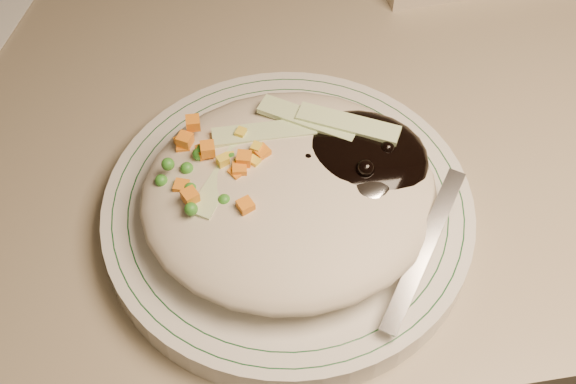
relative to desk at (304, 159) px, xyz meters
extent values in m
cube|color=gray|center=(0.00, 0.00, 0.18)|extent=(1.40, 0.70, 0.04)
cylinder|color=silver|center=(-0.05, -0.21, 0.21)|extent=(0.25, 0.25, 0.02)
torus|color=#144723|center=(-0.05, -0.21, 0.22)|extent=(0.24, 0.24, 0.00)
torus|color=#144723|center=(-0.05, -0.21, 0.22)|extent=(0.21, 0.21, 0.00)
ellipsoid|color=#B7AC94|center=(-0.05, -0.22, 0.24)|extent=(0.19, 0.18, 0.04)
ellipsoid|color=black|center=(-0.01, -0.20, 0.25)|extent=(0.10, 0.09, 0.03)
ellipsoid|color=orange|center=(-0.10, -0.20, 0.24)|extent=(0.08, 0.08, 0.02)
sphere|color=black|center=(-0.04, -0.20, 0.25)|extent=(0.01, 0.01, 0.01)
sphere|color=black|center=(-0.01, -0.20, 0.25)|extent=(0.01, 0.01, 0.01)
sphere|color=black|center=(0.01, -0.20, 0.26)|extent=(0.01, 0.01, 0.01)
sphere|color=black|center=(0.01, -0.19, 0.25)|extent=(0.01, 0.01, 0.01)
sphere|color=black|center=(0.00, -0.22, 0.26)|extent=(0.01, 0.01, 0.01)
sphere|color=black|center=(-0.01, -0.20, 0.25)|extent=(0.01, 0.01, 0.01)
sphere|color=black|center=(0.00, -0.19, 0.25)|extent=(0.01, 0.01, 0.01)
cube|color=orange|center=(-0.10, -0.19, 0.26)|extent=(0.01, 0.01, 0.01)
cube|color=orange|center=(-0.08, -0.21, 0.25)|extent=(0.01, 0.01, 0.01)
cube|color=orange|center=(-0.11, -0.17, 0.26)|extent=(0.01, 0.01, 0.01)
cube|color=orange|center=(-0.08, -0.20, 0.26)|extent=(0.01, 0.01, 0.01)
cube|color=orange|center=(-0.08, -0.21, 0.26)|extent=(0.01, 0.01, 0.01)
cube|color=orange|center=(-0.12, -0.17, 0.25)|extent=(0.01, 0.01, 0.01)
cube|color=orange|center=(-0.10, -0.19, 0.26)|extent=(0.01, 0.01, 0.01)
cube|color=orange|center=(-0.08, -0.21, 0.26)|extent=(0.01, 0.01, 0.01)
cube|color=orange|center=(-0.07, -0.20, 0.26)|extent=(0.01, 0.01, 0.01)
cube|color=orange|center=(-0.11, -0.17, 0.26)|extent=(0.01, 0.01, 0.01)
cube|color=orange|center=(-0.11, -0.22, 0.26)|extent=(0.01, 0.01, 0.01)
cube|color=orange|center=(-0.08, -0.24, 0.26)|extent=(0.01, 0.01, 0.01)
cube|color=orange|center=(-0.12, -0.21, 0.25)|extent=(0.01, 0.01, 0.01)
cube|color=orange|center=(-0.12, -0.18, 0.25)|extent=(0.01, 0.01, 0.01)
sphere|color=#388C28|center=(-0.08, -0.20, 0.25)|extent=(0.01, 0.01, 0.01)
sphere|color=#388C28|center=(-0.11, -0.23, 0.26)|extent=(0.01, 0.01, 0.01)
sphere|color=#388C28|center=(-0.11, -0.20, 0.26)|extent=(0.01, 0.01, 0.01)
sphere|color=#388C28|center=(-0.13, -0.20, 0.26)|extent=(0.01, 0.01, 0.01)
sphere|color=#388C28|center=(-0.09, -0.19, 0.25)|extent=(0.01, 0.01, 0.01)
sphere|color=#388C28|center=(-0.08, -0.22, 0.25)|extent=(0.01, 0.01, 0.01)
sphere|color=#388C28|center=(-0.10, -0.20, 0.25)|extent=(0.01, 0.01, 0.01)
sphere|color=#388C28|center=(-0.10, -0.22, 0.25)|extent=(0.01, 0.01, 0.01)
sphere|color=#388C28|center=(-0.13, -0.20, 0.25)|extent=(0.01, 0.01, 0.01)
sphere|color=#388C28|center=(-0.10, -0.19, 0.26)|extent=(0.01, 0.01, 0.01)
sphere|color=#388C28|center=(-0.11, -0.19, 0.26)|extent=(0.01, 0.01, 0.01)
sphere|color=#388C28|center=(-0.11, -0.21, 0.25)|extent=(0.01, 0.01, 0.01)
sphere|color=#388C28|center=(-0.09, -0.23, 0.26)|extent=(0.01, 0.01, 0.01)
sphere|color=#388C28|center=(-0.06, -0.18, 0.25)|extent=(0.01, 0.01, 0.01)
cube|color=yellow|center=(-0.09, -0.19, 0.25)|extent=(0.01, 0.01, 0.01)
cube|color=yellow|center=(-0.07, -0.20, 0.26)|extent=(0.01, 0.01, 0.01)
cube|color=yellow|center=(-0.10, -0.19, 0.25)|extent=(0.01, 0.01, 0.01)
cube|color=yellow|center=(-0.09, -0.20, 0.26)|extent=(0.01, 0.01, 0.01)
cube|color=yellow|center=(-0.10, -0.20, 0.25)|extent=(0.01, 0.01, 0.01)
cube|color=yellow|center=(-0.07, -0.19, 0.26)|extent=(0.01, 0.01, 0.01)
cube|color=yellow|center=(-0.08, -0.18, 0.26)|extent=(0.01, 0.01, 0.01)
cube|color=yellow|center=(-0.09, -0.20, 0.25)|extent=(0.01, 0.01, 0.01)
cube|color=#B2D18C|center=(-0.06, -0.18, 0.26)|extent=(0.07, 0.02, 0.00)
cube|color=#B2D18C|center=(-0.03, -0.17, 0.26)|extent=(0.06, 0.05, 0.00)
cube|color=#B2D18C|center=(-0.09, -0.21, 0.26)|extent=(0.05, 0.06, 0.00)
cube|color=#B2D18C|center=(-0.01, -0.18, 0.26)|extent=(0.07, 0.05, 0.00)
cube|color=#B2D18C|center=(-0.05, -0.22, 0.25)|extent=(0.07, 0.02, 0.00)
ellipsoid|color=silver|center=(0.00, -0.22, 0.25)|extent=(0.06, 0.06, 0.01)
cube|color=silver|center=(0.02, -0.27, 0.24)|extent=(0.08, 0.10, 0.03)
camera|label=1|loc=(-0.10, -0.52, 0.66)|focal=50.00mm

